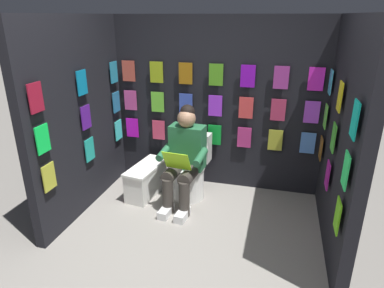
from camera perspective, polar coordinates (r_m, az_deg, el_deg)
ground_plane at (r=3.18m, az=-3.20°, el=-21.07°), size 30.00×30.00×0.00m
display_wall_back at (r=4.28m, az=4.17°, el=6.64°), size 2.72×0.14×2.15m
display_wall_left at (r=3.36m, az=24.23°, el=0.74°), size 0.14×1.79×2.15m
display_wall_right at (r=3.93m, az=-18.55°, el=4.29°), size 0.14×1.79×2.15m
toilet at (r=4.18m, az=-0.25°, el=-4.54°), size 0.42×0.57×0.77m
person_reading at (r=3.88m, az=-1.36°, el=-2.24°), size 0.55×0.71×1.19m
comic_longbox_near at (r=4.30m, az=-7.62°, el=-5.97°), size 0.38×0.72×0.39m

